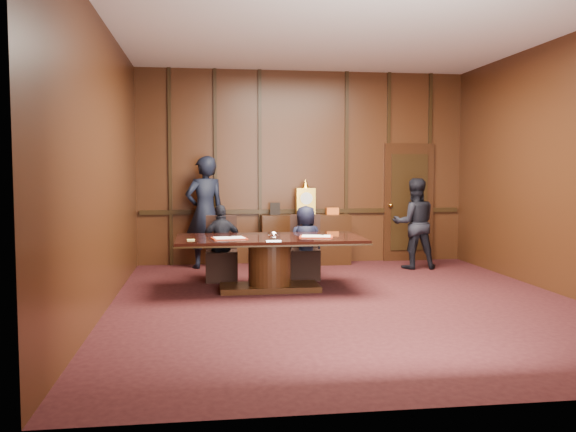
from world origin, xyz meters
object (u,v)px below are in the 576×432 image
(conference_table, at_px, (270,255))
(witness_right, at_px, (414,224))
(signatory_left, at_px, (222,243))
(witness_left, at_px, (205,212))
(signatory_right, at_px, (306,243))
(sideboard, at_px, (305,238))

(conference_table, relative_size, witness_right, 1.68)
(signatory_left, height_order, witness_right, witness_right)
(signatory_left, xyz_separation_m, witness_left, (-0.25, 1.36, 0.38))
(signatory_left, relative_size, signatory_right, 1.02)
(conference_table, xyz_separation_m, signatory_left, (-0.65, 0.80, 0.08))
(signatory_right, relative_size, witness_left, 0.59)
(witness_left, xyz_separation_m, witness_right, (3.58, -0.56, -0.19))
(signatory_left, bearing_deg, witness_left, -93.67)
(signatory_left, bearing_deg, signatory_right, 166.12)
(conference_table, distance_m, witness_left, 2.39)
(witness_right, bearing_deg, witness_left, -3.81)
(conference_table, relative_size, signatory_left, 2.23)
(signatory_right, xyz_separation_m, witness_left, (-1.55, 1.36, 0.40))
(signatory_left, height_order, witness_left, witness_left)
(conference_table, height_order, signatory_right, signatory_right)
(signatory_left, distance_m, witness_left, 1.44)
(sideboard, height_order, witness_left, witness_left)
(sideboard, bearing_deg, signatory_left, -135.51)
(conference_table, distance_m, signatory_left, 1.03)
(signatory_right, distance_m, witness_left, 2.10)
(signatory_right, bearing_deg, sideboard, -109.59)
(conference_table, bearing_deg, signatory_left, 129.09)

